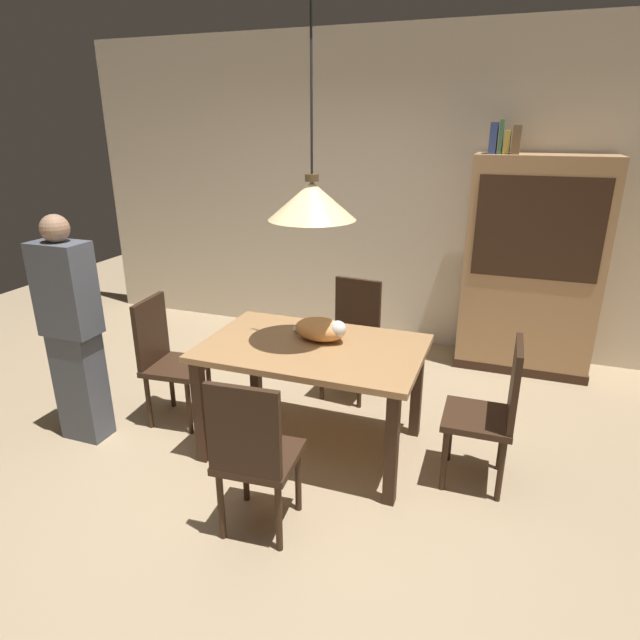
% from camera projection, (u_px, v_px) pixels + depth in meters
% --- Properties ---
extents(ground, '(10.00, 10.00, 0.00)m').
position_uv_depth(ground, '(280.00, 486.00, 3.27)').
color(ground, tan).
extents(back_wall, '(6.40, 0.10, 2.90)m').
position_uv_depth(back_wall, '(389.00, 194.00, 5.11)').
color(back_wall, beige).
rests_on(back_wall, ground).
extents(dining_table, '(1.40, 0.90, 0.75)m').
position_uv_depth(dining_table, '(313.00, 360.00, 3.45)').
color(dining_table, '#A87A4C').
rests_on(dining_table, ground).
extents(chair_right_side, '(0.41, 0.41, 0.93)m').
position_uv_depth(chair_right_side, '(493.00, 408.00, 3.14)').
color(chair_right_side, '#382316').
rests_on(chair_right_side, ground).
extents(chair_far_back, '(0.43, 0.43, 0.93)m').
position_uv_depth(chair_far_back, '(353.00, 333.00, 4.27)').
color(chair_far_back, '#382316').
rests_on(chair_far_back, ground).
extents(chair_near_front, '(0.43, 0.43, 0.93)m').
position_uv_depth(chair_near_front, '(253.00, 452.00, 2.73)').
color(chair_near_front, '#382316').
rests_on(chair_near_front, ground).
extents(chair_left_side, '(0.43, 0.43, 0.93)m').
position_uv_depth(chair_left_side, '(166.00, 355.00, 3.86)').
color(chair_left_side, '#382316').
rests_on(chair_left_side, ground).
extents(cat_sleeping, '(0.39, 0.24, 0.16)m').
position_uv_depth(cat_sleeping, '(322.00, 329.00, 3.47)').
color(cat_sleeping, '#E59951').
rests_on(cat_sleeping, dining_table).
extents(pendant_lamp, '(0.52, 0.52, 1.30)m').
position_uv_depth(pendant_lamp, '(312.00, 200.00, 3.10)').
color(pendant_lamp, beige).
extents(hutch_bookcase, '(1.12, 0.45, 1.85)m').
position_uv_depth(hutch_bookcase, '(531.00, 272.00, 4.58)').
color(hutch_bookcase, tan).
rests_on(hutch_bookcase, ground).
extents(book_blue_wide, '(0.06, 0.24, 0.24)m').
position_uv_depth(book_blue_wide, '(494.00, 138.00, 4.34)').
color(book_blue_wide, '#384C93').
rests_on(book_blue_wide, hutch_bookcase).
extents(book_green_slim, '(0.03, 0.20, 0.26)m').
position_uv_depth(book_green_slim, '(501.00, 137.00, 4.32)').
color(book_green_slim, '#427A4C').
rests_on(book_green_slim, hutch_bookcase).
extents(book_yellow_short, '(0.04, 0.20, 0.18)m').
position_uv_depth(book_yellow_short, '(507.00, 142.00, 4.32)').
color(book_yellow_short, gold).
rests_on(book_yellow_short, hutch_bookcase).
extents(book_brown_thick, '(0.06, 0.24, 0.22)m').
position_uv_depth(book_brown_thick, '(517.00, 139.00, 4.29)').
color(book_brown_thick, brown).
rests_on(book_brown_thick, hutch_bookcase).
extents(person_standing, '(0.36, 0.22, 1.56)m').
position_uv_depth(person_standing, '(72.00, 332.00, 3.55)').
color(person_standing, '#4C515B').
rests_on(person_standing, ground).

